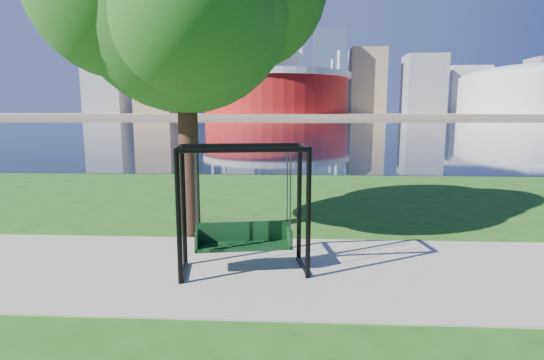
{
  "coord_description": "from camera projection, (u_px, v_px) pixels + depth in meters",
  "views": [
    {
      "loc": [
        0.33,
        -8.21,
        3.0
      ],
      "look_at": [
        -0.1,
        0.0,
        1.68
      ],
      "focal_mm": 28.0,
      "sensor_mm": 36.0,
      "label": 1
    }
  ],
  "objects": [
    {
      "name": "ground",
      "position": [
        277.0,
        262.0,
        8.58
      ],
      "size": [
        900.0,
        900.0,
        0.0
      ],
      "primitive_type": "plane",
      "color": "#1E5114",
      "rests_on": "ground"
    },
    {
      "name": "path",
      "position": [
        276.0,
        270.0,
        8.09
      ],
      "size": [
        120.0,
        4.0,
        0.03
      ],
      "primitive_type": "cube",
      "color": "#9E937F",
      "rests_on": "ground"
    },
    {
      "name": "river",
      "position": [
        293.0,
        124.0,
        109.16
      ],
      "size": [
        900.0,
        180.0,
        0.02
      ],
      "primitive_type": "cube",
      "color": "black",
      "rests_on": "ground"
    },
    {
      "name": "far_bank",
      "position": [
        294.0,
        115.0,
        310.15
      ],
      "size": [
        900.0,
        228.0,
        2.0
      ],
      "primitive_type": "cube",
      "color": "#937F60",
      "rests_on": "ground"
    },
    {
      "name": "stadium",
      "position": [
        276.0,
        92.0,
        238.56
      ],
      "size": [
        83.0,
        83.0,
        32.0
      ],
      "color": "maroon",
      "rests_on": "far_bank"
    },
    {
      "name": "skyline",
      "position": [
        289.0,
        68.0,
        318.04
      ],
      "size": [
        392.0,
        66.0,
        96.5
      ],
      "color": "gray",
      "rests_on": "far_bank"
    },
    {
      "name": "swing",
      "position": [
        243.0,
        212.0,
        7.87
      ],
      "size": [
        2.49,
        1.39,
        2.41
      ],
      "rotation": [
        0.0,
        0.0,
        0.16
      ],
      "color": "black",
      "rests_on": "ground"
    },
    {
      "name": "arena",
      "position": [
        542.0,
        88.0,
        230.85
      ],
      "size": [
        84.0,
        84.0,
        26.56
      ],
      "color": "beige",
      "rests_on": "far_bank"
    }
  ]
}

